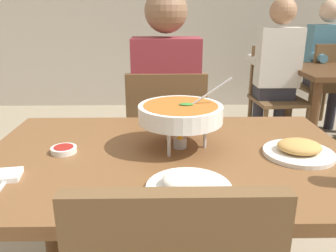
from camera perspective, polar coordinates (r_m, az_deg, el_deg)
The scene contains 13 objects.
dining_table_main at distance 1.24m, azimuth 0.13°, elevation -9.01°, with size 1.30×0.85×0.73m.
chair_diner_main at distance 1.94m, azimuth -0.30°, elevation -2.11°, with size 0.44×0.44×0.90m.
diner_main at distance 1.90m, azimuth -0.32°, elevation 4.91°, with size 0.40×0.45×1.31m.
curry_bowl at distance 1.20m, azimuth 2.11°, elevation 2.07°, with size 0.33×0.30×0.26m.
rice_plate at distance 0.95m, azimuth 3.53°, elevation -9.75°, with size 0.24×0.24×0.06m.
appetizer_plate at distance 1.26m, azimuth 21.11°, elevation -3.75°, with size 0.24×0.24×0.06m.
sauce_dish at distance 1.25m, azimuth -17.09°, elevation -3.79°, with size 0.09×0.09×0.02m.
napkin_folded at distance 1.14m, azimuth -26.41°, elevation -7.50°, with size 0.12×0.08×0.02m, color white.
spoon_utensil at distance 1.09m, azimuth -26.01°, elevation -8.91°, with size 0.01×0.17×0.01m, color silver.
chair_bg_left at distance 3.85m, azimuth 24.86°, elevation 6.72°, with size 0.48×0.48×0.90m.
chair_bg_right at distance 3.29m, azimuth 17.59°, elevation 5.76°, with size 0.48×0.48×0.90m.
patron_bg_left at distance 3.91m, azimuth 24.97°, elevation 10.39°, with size 0.40×0.45×1.31m.
patron_bg_right at distance 3.18m, azimuth 17.68°, elevation 9.69°, with size 0.40×0.45×1.31m.
Camera 1 is at (-0.02, -1.10, 1.20)m, focal length 36.31 mm.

